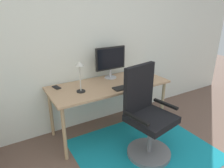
{
  "coord_description": "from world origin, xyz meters",
  "views": [
    {
      "loc": [
        -1.34,
        -0.54,
        1.78
      ],
      "look_at": [
        -0.12,
        1.53,
        0.85
      ],
      "focal_mm": 32.86,
      "sensor_mm": 36.0,
      "label": 1
    }
  ],
  "objects": [
    {
      "name": "cell_phone",
      "position": [
        -0.69,
        2.01,
        0.75
      ],
      "size": [
        0.1,
        0.15,
        0.01
      ],
      "primitive_type": "cube",
      "rotation": [
        0.0,
        0.0,
        0.21
      ],
      "color": "black",
      "rests_on": "desk"
    },
    {
      "name": "computer_mouse",
      "position": [
        0.46,
        1.53,
        0.76
      ],
      "size": [
        0.06,
        0.1,
        0.03
      ],
      "primitive_type": "ellipsoid",
      "color": "black",
      "rests_on": "desk"
    },
    {
      "name": "wall_back",
      "position": [
        0.0,
        2.2,
        1.3
      ],
      "size": [
        6.0,
        0.1,
        2.6
      ],
      "primitive_type": "cube",
      "color": "silver",
      "rests_on": "ground"
    },
    {
      "name": "coffee_cup",
      "position": [
        0.58,
        1.85,
        0.79
      ],
      "size": [
        0.07,
        0.07,
        0.1
      ],
      "primitive_type": "cylinder",
      "color": "#0E788C",
      "rests_on": "desk"
    },
    {
      "name": "keyboard",
      "position": [
        0.14,
        1.54,
        0.76
      ],
      "size": [
        0.43,
        0.13,
        0.02
      ],
      "primitive_type": "cube",
      "color": "black",
      "rests_on": "desk"
    },
    {
      "name": "desk",
      "position": [
        -0.02,
        1.78,
        0.68
      ],
      "size": [
        1.67,
        0.7,
        0.75
      ],
      "color": "tan",
      "rests_on": "ground"
    },
    {
      "name": "desk_lamp",
      "position": [
        -0.46,
        1.72,
        1.02
      ],
      "size": [
        0.11,
        0.11,
        0.4
      ],
      "color": "black",
      "rests_on": "desk"
    },
    {
      "name": "area_rug",
      "position": [
        0.14,
        1.14,
        0.0
      ],
      "size": [
        1.69,
        1.42,
        0.01
      ],
      "primitive_type": "cube",
      "color": "teal",
      "rests_on": "ground"
    },
    {
      "name": "office_chair",
      "position": [
        0.12,
        1.1,
        0.47
      ],
      "size": [
        0.62,
        0.57,
        1.13
      ],
      "rotation": [
        0.0,
        0.0,
        0.18
      ],
      "color": "slate",
      "rests_on": "ground"
    },
    {
      "name": "monitor",
      "position": [
        0.13,
        1.99,
        1.03
      ],
      "size": [
        0.47,
        0.18,
        0.47
      ],
      "color": "#B2B2B7",
      "rests_on": "desk"
    }
  ]
}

